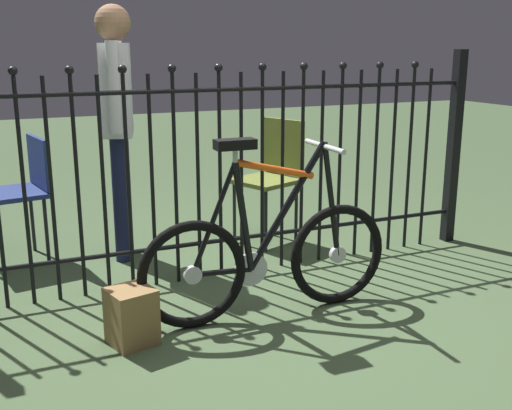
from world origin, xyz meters
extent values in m
plane|color=#435838|center=(0.00, 0.00, 0.00)|extent=(20.00, 20.00, 0.00)
cylinder|color=black|center=(-1.15, 0.65, 0.62)|extent=(0.02, 0.02, 1.23)
sphere|color=black|center=(-1.15, 0.65, 1.26)|extent=(0.05, 0.05, 0.05)
cylinder|color=black|center=(-1.02, 0.65, 0.62)|extent=(0.02, 0.02, 1.23)
cylinder|color=black|center=(-0.88, 0.65, 0.62)|extent=(0.02, 0.02, 1.23)
sphere|color=black|center=(-0.88, 0.65, 1.26)|extent=(0.05, 0.05, 0.05)
cylinder|color=black|center=(-0.74, 0.65, 0.62)|extent=(0.02, 0.02, 1.23)
cylinder|color=black|center=(-0.60, 0.65, 0.62)|extent=(0.02, 0.02, 1.23)
sphere|color=black|center=(-0.60, 0.65, 1.26)|extent=(0.05, 0.05, 0.05)
cylinder|color=black|center=(-0.46, 0.65, 0.62)|extent=(0.02, 0.02, 1.23)
cylinder|color=black|center=(-0.33, 0.65, 0.62)|extent=(0.02, 0.02, 1.23)
sphere|color=black|center=(-0.33, 0.65, 1.26)|extent=(0.05, 0.05, 0.05)
cylinder|color=black|center=(-0.19, 0.65, 0.62)|extent=(0.02, 0.02, 1.23)
cylinder|color=black|center=(-0.05, 0.65, 0.62)|extent=(0.02, 0.02, 1.23)
sphere|color=black|center=(-0.05, 0.65, 1.26)|extent=(0.05, 0.05, 0.05)
cylinder|color=black|center=(0.09, 0.65, 0.62)|extent=(0.02, 0.02, 1.23)
cylinder|color=black|center=(0.23, 0.65, 0.62)|extent=(0.02, 0.02, 1.23)
sphere|color=black|center=(0.23, 0.65, 1.26)|extent=(0.05, 0.05, 0.05)
cylinder|color=black|center=(0.36, 0.65, 0.62)|extent=(0.02, 0.02, 1.23)
cylinder|color=black|center=(0.50, 0.65, 0.62)|extent=(0.02, 0.02, 1.23)
sphere|color=black|center=(0.50, 0.65, 1.26)|extent=(0.05, 0.05, 0.05)
cylinder|color=black|center=(0.64, 0.65, 0.62)|extent=(0.02, 0.02, 1.23)
cylinder|color=black|center=(0.78, 0.65, 0.62)|extent=(0.02, 0.02, 1.23)
sphere|color=black|center=(0.78, 0.65, 1.26)|extent=(0.05, 0.05, 0.05)
cylinder|color=black|center=(0.91, 0.65, 0.62)|extent=(0.02, 0.02, 1.23)
cylinder|color=black|center=(1.05, 0.65, 0.62)|extent=(0.02, 0.02, 1.23)
sphere|color=black|center=(1.05, 0.65, 1.26)|extent=(0.05, 0.05, 0.05)
cylinder|color=black|center=(1.19, 0.65, 0.62)|extent=(0.02, 0.02, 1.23)
cylinder|color=black|center=(1.33, 0.65, 0.62)|extent=(0.02, 0.02, 1.23)
sphere|color=black|center=(1.33, 0.65, 1.26)|extent=(0.05, 0.05, 0.05)
cylinder|color=black|center=(1.47, 0.65, 0.62)|extent=(0.02, 0.02, 1.23)
cylinder|color=black|center=(0.00, 0.65, 0.22)|extent=(3.41, 0.03, 0.03)
cylinder|color=black|center=(0.00, 0.65, 1.13)|extent=(3.41, 0.03, 0.03)
cube|color=black|center=(1.71, 0.65, 0.68)|extent=(0.07, 0.07, 1.36)
torus|color=black|center=(-0.44, 0.01, 0.28)|extent=(0.56, 0.07, 0.56)
cylinder|color=silver|center=(-0.44, 0.01, 0.28)|extent=(0.09, 0.03, 0.09)
torus|color=black|center=(0.38, -0.01, 0.28)|extent=(0.56, 0.07, 0.56)
cylinder|color=silver|center=(0.38, -0.01, 0.28)|extent=(0.09, 0.03, 0.09)
cylinder|color=black|center=(0.07, 0.00, 0.58)|extent=(0.44, 0.05, 0.65)
cylinder|color=#EA5914|center=(0.00, 0.00, 0.78)|extent=(0.43, 0.05, 0.14)
cylinder|color=black|center=(-0.17, 0.00, 0.55)|extent=(0.12, 0.04, 0.57)
cylinder|color=black|center=(-0.29, 0.01, 0.27)|extent=(0.31, 0.04, 0.04)
cylinder|color=black|center=(-0.33, 0.01, 0.55)|extent=(0.25, 0.03, 0.56)
cylinder|color=black|center=(0.33, -0.01, 0.59)|extent=(0.13, 0.03, 0.62)
cylinder|color=silver|center=(0.28, -0.01, 0.89)|extent=(0.03, 0.03, 0.02)
cylinder|color=silver|center=(0.28, -0.01, 0.88)|extent=(0.04, 0.40, 0.03)
cylinder|color=silver|center=(-0.21, 0.00, 0.86)|extent=(0.03, 0.03, 0.07)
cube|color=black|center=(-0.21, 0.00, 0.92)|extent=(0.20, 0.10, 0.05)
cylinder|color=silver|center=(-0.13, 0.00, 0.27)|extent=(0.18, 0.02, 0.18)
cylinder|color=black|center=(0.38, 0.94, 0.22)|extent=(0.02, 0.02, 0.44)
cylinder|color=black|center=(0.27, 1.23, 0.22)|extent=(0.02, 0.02, 0.44)
cylinder|color=black|center=(0.67, 1.05, 0.22)|extent=(0.02, 0.02, 0.44)
cylinder|color=black|center=(0.56, 1.34, 0.22)|extent=(0.02, 0.02, 0.44)
cube|color=olive|center=(0.47, 1.14, 0.45)|extent=(0.51, 0.51, 0.03)
cube|color=olive|center=(0.64, 1.21, 0.68)|extent=(0.16, 0.36, 0.39)
cylinder|color=black|center=(-1.01, 1.28, 0.22)|extent=(0.02, 0.02, 0.44)
cylinder|color=black|center=(-1.07, 1.61, 0.22)|extent=(0.02, 0.02, 0.44)
cube|color=navy|center=(-1.21, 1.41, 0.46)|extent=(0.49, 0.49, 0.03)
cube|color=navy|center=(-1.01, 1.45, 0.65)|extent=(0.10, 0.40, 0.33)
cylinder|color=#191E3F|center=(-0.54, 1.16, 0.41)|extent=(0.11, 0.11, 0.82)
cylinder|color=#191E3F|center=(-0.50, 1.31, 0.41)|extent=(0.11, 0.11, 0.82)
cube|color=silver|center=(-0.52, 1.24, 1.11)|extent=(0.25, 0.34, 0.58)
cylinder|color=silver|center=(-0.58, 1.04, 1.14)|extent=(0.08, 0.08, 0.55)
cylinder|color=silver|center=(-0.47, 1.43, 1.14)|extent=(0.08, 0.08, 0.55)
sphere|color=#8C6647|center=(-0.52, 1.24, 1.52)|extent=(0.22, 0.22, 0.22)
cube|color=olive|center=(-0.76, -0.04, 0.14)|extent=(0.24, 0.24, 0.28)
camera|label=1|loc=(-1.33, -2.78, 1.39)|focal=43.89mm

